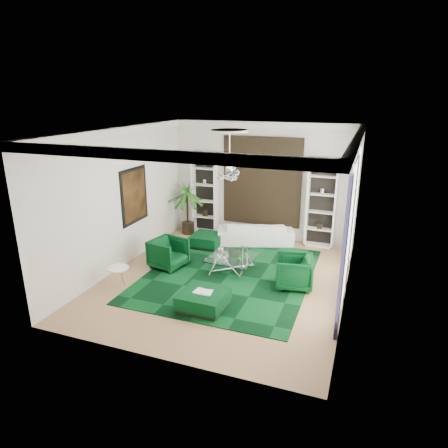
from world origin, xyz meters
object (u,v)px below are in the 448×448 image
at_px(armchair_left, 168,253).
at_px(sofa, 256,233).
at_px(ottoman_front, 204,300).
at_px(side_table, 119,277).
at_px(coffee_table, 232,264).
at_px(palm, 187,200).
at_px(armchair_right, 294,272).
at_px(ottoman_side, 207,241).

bearing_deg(armchair_left, sofa, -21.62).
distance_m(sofa, ottoman_front, 4.40).
bearing_deg(side_table, ottoman_front, -5.95).
distance_m(ottoman_front, side_table, 2.41).
distance_m(sofa, coffee_table, 2.30).
height_order(sofa, palm, palm).
xyz_separation_m(armchair_right, ottoman_front, (-1.70, -1.75, -0.21)).
distance_m(armchair_left, coffee_table, 1.80).
distance_m(side_table, palm, 4.36).
relative_size(sofa, side_table, 4.60).
height_order(sofa, coffee_table, sofa).
height_order(armchair_left, ottoman_side, armchair_left).
bearing_deg(armchair_right, palm, -133.53).
bearing_deg(ottoman_front, side_table, 174.05).
bearing_deg(side_table, ottoman_side, 73.14).
distance_m(armchair_right, side_table, 4.37).
height_order(ottoman_front, side_table, side_table).
xyz_separation_m(armchair_right, side_table, (-4.10, -1.50, -0.16)).
bearing_deg(sofa, armchair_left, 37.79).
xyz_separation_m(armchair_left, ottoman_side, (0.40, 1.80, -0.21)).
distance_m(armchair_left, ottoman_side, 1.86).
relative_size(armchair_right, coffee_table, 0.75).
bearing_deg(ottoman_front, sofa, 90.65).
distance_m(ottoman_side, palm, 1.76).
xyz_separation_m(armchair_left, ottoman_front, (1.80, -1.75, -0.21)).
bearing_deg(ottoman_front, palm, 119.05).
bearing_deg(ottoman_side, armchair_left, -102.53).
height_order(coffee_table, side_table, side_table).
bearing_deg(ottoman_side, palm, 139.18).
height_order(ottoman_front, palm, palm).
bearing_deg(ottoman_side, sofa, 32.20).
relative_size(armchair_left, ottoman_front, 0.89).
xyz_separation_m(sofa, side_table, (-2.35, -4.15, -0.10)).
xyz_separation_m(armchair_left, coffee_table, (1.75, 0.35, -0.20)).
bearing_deg(sofa, armchair_right, 104.67).
xyz_separation_m(sofa, coffee_table, (0.00, -2.30, -0.14)).
bearing_deg(palm, ottoman_side, -40.82).
height_order(coffee_table, palm, palm).
bearing_deg(palm, coffee_table, -44.41).
distance_m(armchair_left, ottoman_front, 2.52).
bearing_deg(armchair_right, side_table, -80.22).
relative_size(armchair_right, side_table, 1.72).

